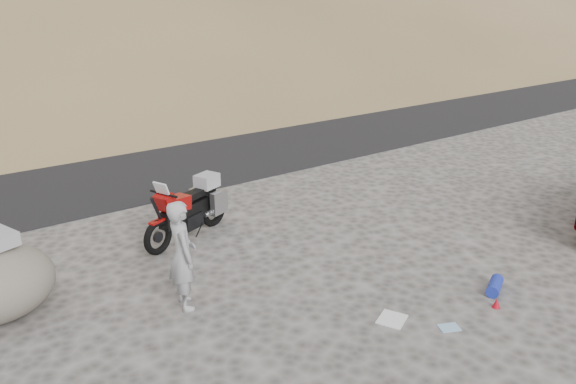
# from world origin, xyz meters

# --- Properties ---
(ground) EXTENTS (140.00, 140.00, 0.00)m
(ground) POSITION_xyz_m (0.00, 0.00, 0.00)
(ground) COLOR #464340
(ground) RESTS_ON ground
(road) EXTENTS (120.00, 7.00, 0.05)m
(road) POSITION_xyz_m (0.00, 9.00, 0.00)
(road) COLOR black
(road) RESTS_ON ground
(motorcycle) EXTENTS (2.12, 1.13, 1.33)m
(motorcycle) POSITION_xyz_m (-0.53, 3.39, 0.57)
(motorcycle) COLOR black
(motorcycle) RESTS_ON ground
(man) EXTENTS (0.51, 0.68, 1.68)m
(man) POSITION_xyz_m (-1.74, 1.19, 0.00)
(man) COLOR #9B9AA0
(man) RESTS_ON ground
(gear_white_cloth) EXTENTS (0.53, 0.51, 0.01)m
(gear_white_cloth) POSITION_xyz_m (0.49, -0.90, 0.01)
(gear_white_cloth) COLOR white
(gear_white_cloth) RESTS_ON ground
(gear_blue_mat) EXTENTS (0.53, 0.39, 0.20)m
(gear_blue_mat) POSITION_xyz_m (2.37, -1.28, 0.10)
(gear_blue_mat) COLOR #1B2DA6
(gear_blue_mat) RESTS_ON ground
(gear_funnel) EXTENTS (0.12, 0.12, 0.15)m
(gear_funnel) POSITION_xyz_m (1.99, -1.58, 0.08)
(gear_funnel) COLOR #B80C1D
(gear_funnel) RESTS_ON ground
(gear_blue_cloth) EXTENTS (0.35, 0.31, 0.01)m
(gear_blue_cloth) POSITION_xyz_m (0.99, -1.52, 0.01)
(gear_blue_cloth) COLOR #8CB8D9
(gear_blue_cloth) RESTS_ON ground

